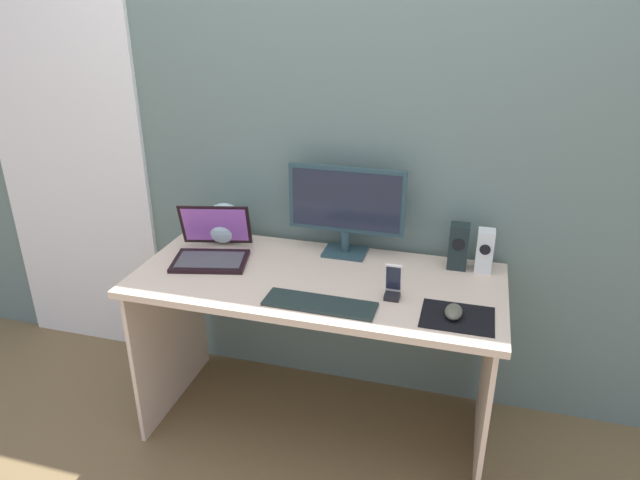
{
  "coord_description": "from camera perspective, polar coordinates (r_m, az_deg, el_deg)",
  "views": [
    {
      "loc": [
        0.55,
        -1.92,
        1.77
      ],
      "look_at": [
        0.02,
        -0.02,
        0.9
      ],
      "focal_mm": 32.06,
      "sensor_mm": 36.0,
      "label": 1
    }
  ],
  "objects": [
    {
      "name": "keyboard_external",
      "position": [
        2.06,
        -0.03,
        -6.4
      ],
      "size": [
        0.41,
        0.13,
        0.01
      ],
      "primitive_type": "cube",
      "rotation": [
        0.0,
        0.0,
        -0.02
      ],
      "color": "#1F2B29",
      "rests_on": "desk"
    },
    {
      "name": "speaker_near_monitor",
      "position": [
        2.36,
        13.66,
        -0.62
      ],
      "size": [
        0.08,
        0.07,
        0.19
      ],
      "color": "black",
      "rests_on": "desk"
    },
    {
      "name": "ground_plane",
      "position": [
        2.67,
        -0.27,
        -17.81
      ],
      "size": [
        8.0,
        8.0,
        0.0
      ],
      "primitive_type": "plane",
      "color": "brown"
    },
    {
      "name": "door_left",
      "position": [
        3.05,
        -23.65,
        7.28
      ],
      "size": [
        0.82,
        0.02,
        2.02
      ],
      "primitive_type": "cube",
      "color": "white",
      "rests_on": "ground_plane"
    },
    {
      "name": "desk",
      "position": [
        2.33,
        -0.3,
        -6.99
      ],
      "size": [
        1.45,
        0.66,
        0.73
      ],
      "color": "beige",
      "rests_on": "ground_plane"
    },
    {
      "name": "laptop",
      "position": [
        2.44,
        -10.73,
        -0.84
      ],
      "size": [
        0.36,
        0.35,
        0.21
      ],
      "color": "black",
      "rests_on": "desk"
    },
    {
      "name": "wall_back",
      "position": [
        2.42,
        2.16,
        11.27
      ],
      "size": [
        6.0,
        0.04,
        2.5
      ],
      "primitive_type": "cube",
      "color": "slate",
      "rests_on": "ground_plane"
    },
    {
      "name": "mouse",
      "position": [
        2.04,
        13.2,
        -6.99
      ],
      "size": [
        0.06,
        0.1,
        0.04
      ],
      "primitive_type": "ellipsoid",
      "rotation": [
        0.0,
        0.0,
        -0.01
      ],
      "color": "#565444",
      "rests_on": "mousepad"
    },
    {
      "name": "monitor",
      "position": [
        2.37,
        2.61,
        3.38
      ],
      "size": [
        0.49,
        0.14,
        0.38
      ],
      "color": "#264148",
      "rests_on": "desk"
    },
    {
      "name": "phone_in_dock",
      "position": [
        2.1,
        7.28,
        -4.59
      ],
      "size": [
        0.06,
        0.06,
        0.14
      ],
      "color": "black",
      "rests_on": "desk"
    },
    {
      "name": "mousepad",
      "position": [
        2.05,
        13.55,
        -7.5
      ],
      "size": [
        0.25,
        0.2,
        0.0
      ],
      "primitive_type": "cube",
      "color": "black",
      "rests_on": "desk"
    },
    {
      "name": "fishbowl",
      "position": [
        2.58,
        -9.57,
        1.67
      ],
      "size": [
        0.18,
        0.18,
        0.18
      ],
      "primitive_type": "sphere",
      "color": "silver",
      "rests_on": "desk"
    },
    {
      "name": "speaker_right",
      "position": [
        2.36,
        16.11,
        -1.03
      ],
      "size": [
        0.07,
        0.08,
        0.17
      ],
      "color": "silver",
      "rests_on": "desk"
    }
  ]
}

